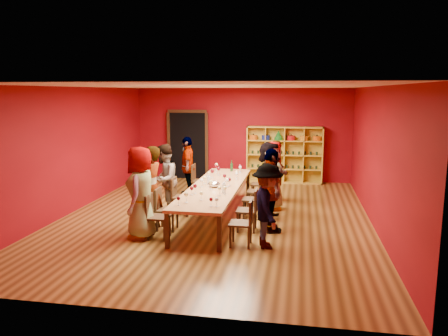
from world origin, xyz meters
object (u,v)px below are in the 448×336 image
(person_left_0, at_px, (141,193))
(chair_person_right_1, at_px, (251,208))
(chair_person_right_0, at_px, (245,220))
(person_right_0, at_px, (267,206))
(chair_person_right_3, at_px, (259,189))
(chair_person_right_2, at_px, (256,197))
(chair_person_right_4, at_px, (262,182))
(shelving_unit, at_px, (284,152))
(person_left_1, at_px, (151,188))
(person_right_1, at_px, (271,191))
(chair_person_left_0, at_px, (155,214))
(person_right_2, at_px, (269,181))
(wine_bottle, at_px, (232,167))
(tasting_table, at_px, (216,188))
(person_left_4, at_px, (188,166))
(chair_person_left_1, at_px, (163,207))
(chair_person_left_2, at_px, (178,194))
(spittoon_bowl, at_px, (214,184))
(person_right_3, at_px, (273,176))
(person_right_4, at_px, (277,171))
(person_left_2, at_px, (164,180))
(chair_person_left_4, at_px, (197,178))

(person_left_0, bearing_deg, chair_person_right_1, 106.27)
(chair_person_right_0, height_order, person_right_0, person_right_0)
(chair_person_right_1, relative_size, chair_person_right_3, 1.00)
(chair_person_right_2, xyz_separation_m, chair_person_right_3, (0.00, 0.81, 0.00))
(chair_person_right_4, bearing_deg, shelving_unit, 78.91)
(person_left_1, xyz_separation_m, chair_person_right_2, (2.08, 1.21, -0.39))
(person_right_1, height_order, chair_person_right_3, person_right_1)
(person_left_1, distance_m, chair_person_right_1, 2.13)
(chair_person_left_0, height_order, person_left_0, person_left_0)
(chair_person_right_3, bearing_deg, person_right_2, -69.28)
(shelving_unit, distance_m, chair_person_right_1, 5.21)
(wine_bottle, bearing_deg, tasting_table, -92.15)
(person_left_4, bearing_deg, chair_person_left_1, -7.19)
(chair_person_right_1, bearing_deg, person_left_0, -159.37)
(chair_person_left_2, bearing_deg, spittoon_bowl, -13.25)
(tasting_table, distance_m, chair_person_right_3, 1.33)
(tasting_table, bearing_deg, person_right_3, 37.36)
(person_left_4, height_order, person_right_2, person_right_2)
(tasting_table, distance_m, shelving_unit, 4.55)
(chair_person_left_0, height_order, chair_person_right_1, same)
(chair_person_right_3, relative_size, chair_person_right_4, 1.00)
(tasting_table, xyz_separation_m, person_right_4, (1.30, 1.84, 0.11))
(chair_person_left_0, xyz_separation_m, person_right_4, (2.21, 3.48, 0.32))
(tasting_table, relative_size, person_left_2, 2.69)
(person_right_0, distance_m, chair_person_right_1, 1.05)
(person_left_0, bearing_deg, person_left_1, 174.11)
(person_left_2, xyz_separation_m, chair_person_right_0, (2.17, -1.84, -0.34))
(tasting_table, xyz_separation_m, chair_person_left_2, (-0.91, 0.08, -0.20))
(shelving_unit, xyz_separation_m, chair_person_left_4, (-2.31, -2.32, -0.49))
(person_right_2, bearing_deg, spittoon_bowl, 113.16)
(chair_person_right_0, bearing_deg, person_right_0, 0.00)
(chair_person_right_4, distance_m, person_right_4, 0.51)
(person_left_2, bearing_deg, chair_person_left_2, 88.64)
(person_right_1, distance_m, chair_person_right_3, 1.88)
(person_right_4, bearing_deg, person_left_2, 112.41)
(chair_person_left_0, xyz_separation_m, person_right_1, (2.23, 0.79, 0.38))
(person_right_3, bearing_deg, chair_person_left_2, 103.76)
(person_right_0, bearing_deg, person_right_1, -14.23)
(person_left_1, xyz_separation_m, person_right_3, (2.41, 2.03, -0.04))
(chair_person_right_0, bearing_deg, chair_person_left_0, 176.02)
(shelving_unit, height_order, chair_person_left_0, shelving_unit)
(shelving_unit, bearing_deg, chair_person_right_1, -95.38)
(chair_person_left_2, relative_size, person_left_2, 0.53)
(person_right_1, height_order, chair_person_right_2, person_right_1)
(chair_person_right_4, bearing_deg, person_right_4, -0.00)
(person_right_3, height_order, chair_person_right_4, person_right_3)
(person_left_2, bearing_deg, spittoon_bowl, 78.99)
(tasting_table, distance_m, person_left_4, 2.33)
(chair_person_left_4, bearing_deg, person_left_4, 180.00)
(person_right_4, height_order, spittoon_bowl, person_right_4)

